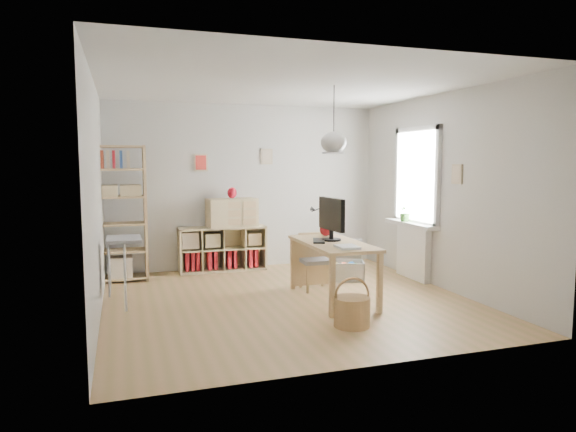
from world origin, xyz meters
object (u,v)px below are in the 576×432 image
object	(u,v)px
monitor	(331,217)
desk	(333,249)
chair	(314,257)
drawer_chest	(232,212)
cube_shelf	(221,252)
tall_bookshelf	(118,208)
storage_chest	(345,267)

from	to	relation	value
monitor	desk	bearing A→B (deg)	-107.29
chair	drawer_chest	bearing A→B (deg)	119.75
cube_shelf	tall_bookshelf	size ratio (longest dim) A/B	0.70
chair	drawer_chest	world-z (taller)	drawer_chest
desk	cube_shelf	world-z (taller)	desk
drawer_chest	cube_shelf	bearing A→B (deg)	161.68
chair	desk	bearing A→B (deg)	-85.87
storage_chest	desk	bearing A→B (deg)	-101.03
drawer_chest	desk	bearing A→B (deg)	-74.66
storage_chest	monitor	distance (m)	1.40
cube_shelf	drawer_chest	xyz separation A→B (m)	(0.18, -0.04, 0.65)
tall_bookshelf	storage_chest	distance (m)	3.48
desk	drawer_chest	xyz separation A→B (m)	(-0.84, 2.19, 0.29)
tall_bookshelf	drawer_chest	size ratio (longest dim) A/B	2.52
chair	monitor	world-z (taller)	monitor
desk	storage_chest	size ratio (longest dim) A/B	1.93
monitor	drawer_chest	world-z (taller)	monitor
desk	monitor	bearing A→B (deg)	76.27
cube_shelf	monitor	distance (m)	2.49
chair	monitor	xyz separation A→B (m)	(0.05, -0.50, 0.62)
drawer_chest	tall_bookshelf	bearing A→B (deg)	-177.81
tall_bookshelf	storage_chest	bearing A→B (deg)	-16.04
monitor	tall_bookshelf	bearing A→B (deg)	141.27
tall_bookshelf	chair	xyz separation A→B (m)	(2.57, -1.34, -0.65)
chair	tall_bookshelf	bearing A→B (deg)	154.74
cube_shelf	monitor	size ratio (longest dim) A/B	2.21
desk	cube_shelf	size ratio (longest dim) A/B	1.07
desk	tall_bookshelf	size ratio (longest dim) A/B	0.75
desk	storage_chest	distance (m)	1.29
monitor	drawer_chest	bearing A→B (deg)	109.04
cube_shelf	tall_bookshelf	world-z (taller)	tall_bookshelf
tall_bookshelf	desk	bearing A→B (deg)	-37.01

